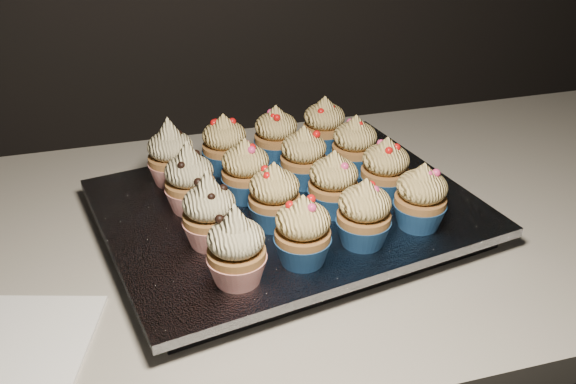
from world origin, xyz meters
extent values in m
cube|color=beige|center=(0.00, 1.70, 0.88)|extent=(2.44, 0.64, 0.04)
cube|color=white|center=(-0.51, 1.55, 0.90)|extent=(0.19, 0.19, 0.00)
cube|color=black|center=(-0.18, 1.69, 0.91)|extent=(0.47, 0.39, 0.02)
cube|color=silver|center=(-0.18, 1.69, 0.93)|extent=(0.51, 0.43, 0.01)
cone|color=red|center=(-0.28, 1.55, 0.95)|extent=(0.06, 0.06, 0.03)
ellipsoid|color=beige|center=(-0.28, 1.55, 0.99)|extent=(0.06, 0.06, 0.04)
cone|color=beige|center=(-0.28, 1.55, 1.02)|extent=(0.03, 0.03, 0.03)
cone|color=navy|center=(-0.20, 1.56, 0.95)|extent=(0.06, 0.06, 0.03)
ellipsoid|color=#E8C675|center=(-0.20, 1.56, 0.99)|extent=(0.06, 0.06, 0.04)
cone|color=#E8C675|center=(-0.20, 1.56, 1.01)|extent=(0.03, 0.03, 0.02)
cone|color=navy|center=(-0.12, 1.58, 0.95)|extent=(0.06, 0.06, 0.03)
ellipsoid|color=#E8C675|center=(-0.12, 1.58, 0.99)|extent=(0.06, 0.06, 0.04)
cone|color=#E8C675|center=(-0.12, 1.58, 1.01)|extent=(0.03, 0.03, 0.02)
cone|color=navy|center=(-0.04, 1.59, 0.95)|extent=(0.06, 0.06, 0.03)
ellipsoid|color=#E8C675|center=(-0.04, 1.59, 0.99)|extent=(0.06, 0.06, 0.04)
cone|color=#E8C675|center=(-0.04, 1.59, 1.01)|extent=(0.03, 0.03, 0.02)
cone|color=red|center=(-0.29, 1.62, 0.95)|extent=(0.06, 0.06, 0.03)
ellipsoid|color=beige|center=(-0.29, 1.62, 0.99)|extent=(0.06, 0.06, 0.04)
cone|color=beige|center=(-0.29, 1.62, 1.02)|extent=(0.03, 0.03, 0.03)
cone|color=navy|center=(-0.21, 1.64, 0.95)|extent=(0.06, 0.06, 0.03)
ellipsoid|color=#E8C675|center=(-0.21, 1.64, 0.99)|extent=(0.06, 0.06, 0.04)
cone|color=#E8C675|center=(-0.21, 1.64, 1.01)|extent=(0.03, 0.03, 0.02)
cone|color=navy|center=(-0.13, 1.65, 0.95)|extent=(0.06, 0.06, 0.03)
ellipsoid|color=#E8C675|center=(-0.13, 1.65, 0.99)|extent=(0.06, 0.06, 0.04)
cone|color=#E8C675|center=(-0.13, 1.65, 1.01)|extent=(0.03, 0.03, 0.02)
cone|color=navy|center=(-0.06, 1.67, 0.95)|extent=(0.06, 0.06, 0.03)
ellipsoid|color=#E8C675|center=(-0.06, 1.67, 0.99)|extent=(0.06, 0.06, 0.04)
cone|color=#E8C675|center=(-0.06, 1.67, 1.01)|extent=(0.03, 0.03, 0.02)
cone|color=red|center=(-0.30, 1.71, 0.95)|extent=(0.06, 0.06, 0.03)
ellipsoid|color=beige|center=(-0.30, 1.71, 0.99)|extent=(0.06, 0.06, 0.04)
cone|color=beige|center=(-0.30, 1.71, 1.02)|extent=(0.03, 0.03, 0.03)
cone|color=navy|center=(-0.23, 1.71, 0.95)|extent=(0.06, 0.06, 0.03)
ellipsoid|color=#E8C675|center=(-0.23, 1.71, 0.99)|extent=(0.06, 0.06, 0.04)
cone|color=#E8C675|center=(-0.23, 1.71, 1.01)|extent=(0.03, 0.03, 0.02)
cone|color=navy|center=(-0.15, 1.73, 0.95)|extent=(0.06, 0.06, 0.03)
ellipsoid|color=#E8C675|center=(-0.15, 1.73, 0.99)|extent=(0.06, 0.06, 0.04)
cone|color=#E8C675|center=(-0.15, 1.73, 1.01)|extent=(0.03, 0.03, 0.02)
cone|color=navy|center=(-0.07, 1.74, 0.95)|extent=(0.06, 0.06, 0.03)
ellipsoid|color=#E8C675|center=(-0.07, 1.74, 0.99)|extent=(0.06, 0.06, 0.04)
cone|color=#E8C675|center=(-0.07, 1.74, 1.01)|extent=(0.03, 0.03, 0.02)
cone|color=red|center=(-0.31, 1.78, 0.95)|extent=(0.06, 0.06, 0.03)
ellipsoid|color=beige|center=(-0.31, 1.78, 0.99)|extent=(0.06, 0.06, 0.04)
cone|color=beige|center=(-0.31, 1.78, 1.02)|extent=(0.03, 0.03, 0.03)
cone|color=navy|center=(-0.24, 1.80, 0.95)|extent=(0.06, 0.06, 0.03)
ellipsoid|color=#E8C675|center=(-0.24, 1.80, 0.99)|extent=(0.06, 0.06, 0.04)
cone|color=#E8C675|center=(-0.24, 1.80, 1.01)|extent=(0.03, 0.03, 0.02)
cone|color=navy|center=(-0.16, 1.81, 0.95)|extent=(0.06, 0.06, 0.03)
ellipsoid|color=#E8C675|center=(-0.16, 1.81, 0.99)|extent=(0.06, 0.06, 0.04)
cone|color=#E8C675|center=(-0.16, 1.81, 1.01)|extent=(0.03, 0.03, 0.02)
cone|color=navy|center=(-0.09, 1.82, 0.95)|extent=(0.06, 0.06, 0.03)
ellipsoid|color=#E8C675|center=(-0.09, 1.82, 0.99)|extent=(0.06, 0.06, 0.04)
cone|color=#E8C675|center=(-0.09, 1.82, 1.01)|extent=(0.03, 0.03, 0.02)
camera|label=1|loc=(-0.37, 1.01, 1.35)|focal=40.00mm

